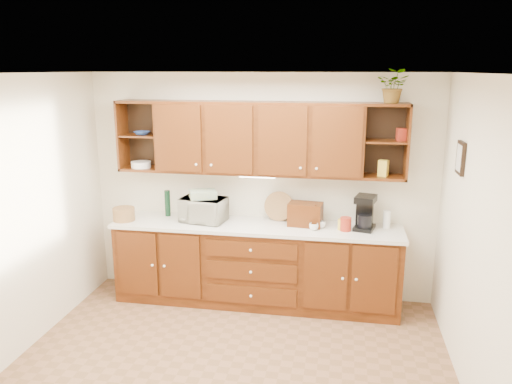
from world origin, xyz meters
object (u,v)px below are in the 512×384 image
at_px(bread_box, 305,214).
at_px(potted_plant, 394,86).
at_px(microwave, 203,210).
at_px(coffee_maker, 365,213).

height_order(bread_box, potted_plant, potted_plant).
xyz_separation_m(microwave, coffee_maker, (1.80, 0.04, 0.04)).
relative_size(coffee_maker, potted_plant, 1.08).
relative_size(bread_box, potted_plant, 1.05).
height_order(microwave, coffee_maker, coffee_maker).
bearing_deg(bread_box, potted_plant, 7.19).
xyz_separation_m(microwave, bread_box, (1.16, 0.05, -0.01)).
bearing_deg(potted_plant, bread_box, -178.99).
height_order(coffee_maker, potted_plant, potted_plant).
bearing_deg(bread_box, microwave, -171.46).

